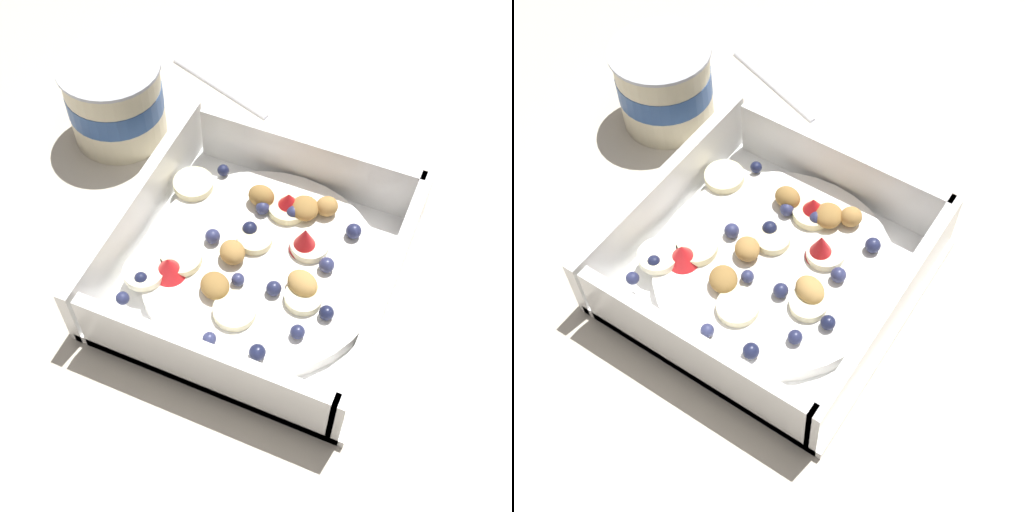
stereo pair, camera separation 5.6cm
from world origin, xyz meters
The scene contains 4 objects.
ground_plane centered at (0.00, 0.00, 0.00)m, with size 2.40×2.40×0.00m, color beige.
fruit_bowl centered at (0.01, 0.00, 0.02)m, with size 0.22×0.22×0.06m.
spoon centered at (0.18, 0.07, 0.00)m, with size 0.07×0.17×0.01m.
yogurt_cup centered at (0.11, 0.19, 0.04)m, with size 0.09×0.09×0.08m.
Camera 2 is at (-0.26, -0.17, 0.49)m, focal length 50.03 mm.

